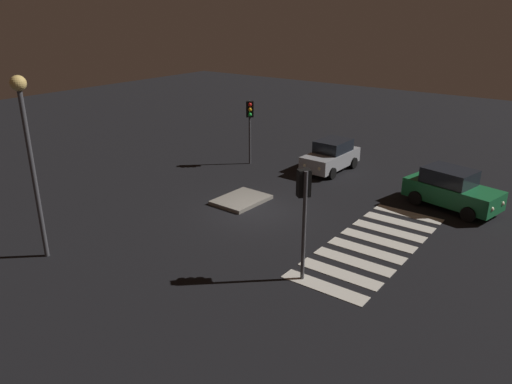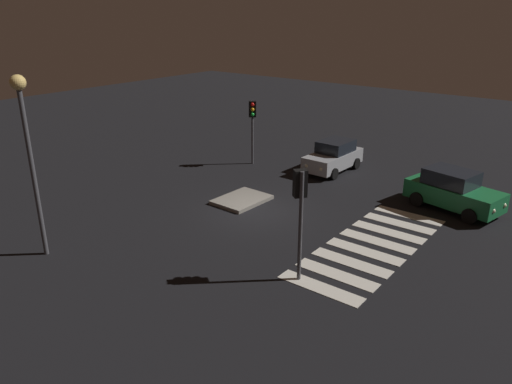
{
  "view_description": "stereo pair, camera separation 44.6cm",
  "coord_description": "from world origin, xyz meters",
  "px_view_note": "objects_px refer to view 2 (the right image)",
  "views": [
    {
      "loc": [
        -17.37,
        -12.98,
        9.17
      ],
      "look_at": [
        0.0,
        0.0,
        1.0
      ],
      "focal_mm": 34.38,
      "sensor_mm": 36.0,
      "label": 1
    },
    {
      "loc": [
        -17.1,
        -13.33,
        9.17
      ],
      "look_at": [
        0.0,
        0.0,
        1.0
      ],
      "focal_mm": 34.38,
      "sensor_mm": 36.0,
      "label": 2
    }
  ],
  "objects_px": {
    "street_lamp": "(27,135)",
    "traffic_light_north": "(252,117)",
    "traffic_island": "(242,200)",
    "car_silver": "(333,156)",
    "traffic_light_south": "(300,198)",
    "car_green": "(453,191)"
  },
  "relations": [
    {
      "from": "traffic_light_north",
      "to": "traffic_light_south",
      "type": "xyz_separation_m",
      "value": [
        -9.76,
        -9.79,
        0.1
      ]
    },
    {
      "from": "car_green",
      "to": "traffic_island",
      "type": "bearing_deg",
      "value": -134.99
    },
    {
      "from": "traffic_light_north",
      "to": "traffic_light_south",
      "type": "bearing_deg",
      "value": 5.5
    },
    {
      "from": "car_silver",
      "to": "traffic_light_south",
      "type": "relative_size",
      "value": 1.04
    },
    {
      "from": "car_silver",
      "to": "street_lamp",
      "type": "distance_m",
      "value": 17.2
    },
    {
      "from": "car_green",
      "to": "street_lamp",
      "type": "height_order",
      "value": "street_lamp"
    },
    {
      "from": "car_green",
      "to": "traffic_light_north",
      "type": "height_order",
      "value": "traffic_light_north"
    },
    {
      "from": "car_green",
      "to": "traffic_light_north",
      "type": "relative_size",
      "value": 1.19
    },
    {
      "from": "traffic_light_south",
      "to": "street_lamp",
      "type": "bearing_deg",
      "value": 65.77
    },
    {
      "from": "traffic_light_north",
      "to": "street_lamp",
      "type": "bearing_deg",
      "value": -35.94
    },
    {
      "from": "car_green",
      "to": "traffic_light_south",
      "type": "bearing_deg",
      "value": -90.48
    },
    {
      "from": "car_silver",
      "to": "traffic_light_north",
      "type": "relative_size",
      "value": 1.07
    },
    {
      "from": "traffic_island",
      "to": "street_lamp",
      "type": "relative_size",
      "value": 0.39
    },
    {
      "from": "traffic_island",
      "to": "traffic_light_south",
      "type": "xyz_separation_m",
      "value": [
        -4.5,
        -6.32,
        3.01
      ]
    },
    {
      "from": "traffic_island",
      "to": "car_silver",
      "type": "distance_m",
      "value": 7.35
    },
    {
      "from": "street_lamp",
      "to": "car_silver",
      "type": "bearing_deg",
      "value": -12.73
    },
    {
      "from": "car_silver",
      "to": "street_lamp",
      "type": "xyz_separation_m",
      "value": [
        -16.33,
        3.69,
        3.94
      ]
    },
    {
      "from": "traffic_light_south",
      "to": "street_lamp",
      "type": "xyz_separation_m",
      "value": [
        -4.62,
        8.88,
        1.73
      ]
    },
    {
      "from": "traffic_island",
      "to": "street_lamp",
      "type": "bearing_deg",
      "value": 164.33
    },
    {
      "from": "street_lamp",
      "to": "traffic_light_north",
      "type": "bearing_deg",
      "value": 3.64
    },
    {
      "from": "traffic_island",
      "to": "traffic_light_north",
      "type": "xyz_separation_m",
      "value": [
        5.27,
        3.47,
        2.91
      ]
    },
    {
      "from": "car_green",
      "to": "car_silver",
      "type": "xyz_separation_m",
      "value": [
        1.73,
        7.51,
        -0.05
      ]
    }
  ]
}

